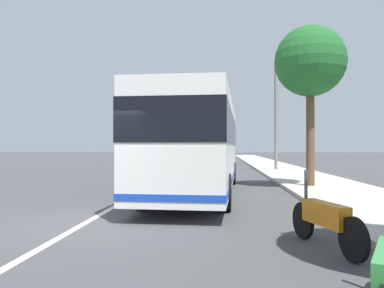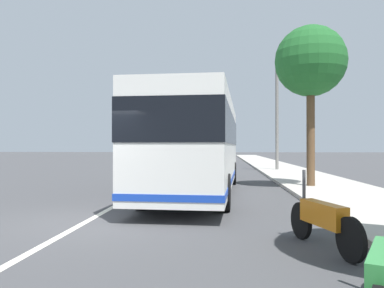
% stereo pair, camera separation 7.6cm
% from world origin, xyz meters
% --- Properties ---
extents(ground_plane, '(220.00, 220.00, 0.00)m').
position_xyz_m(ground_plane, '(0.00, 0.00, 0.00)').
color(ground_plane, '#424244').
extents(sidewalk_curb, '(110.00, 3.60, 0.14)m').
position_xyz_m(sidewalk_curb, '(10.00, -7.36, 0.07)').
color(sidewalk_curb, '#B2ADA3').
rests_on(sidewalk_curb, ground).
extents(lane_divider_line, '(110.00, 0.16, 0.01)m').
position_xyz_m(lane_divider_line, '(10.00, 0.00, 0.00)').
color(lane_divider_line, silver).
rests_on(lane_divider_line, ground).
extents(coach_bus, '(11.70, 3.10, 3.29)m').
position_xyz_m(coach_bus, '(5.34, -2.22, 1.88)').
color(coach_bus, silver).
rests_on(coach_bus, ground).
extents(motorcycle_by_tree, '(2.01, 0.99, 1.25)m').
position_xyz_m(motorcycle_by_tree, '(-4.77, -4.67, 0.46)').
color(motorcycle_by_tree, black).
rests_on(motorcycle_by_tree, ground).
extents(motorcycle_mid_row, '(2.13, 0.70, 1.29)m').
position_xyz_m(motorcycle_mid_row, '(-2.08, -4.76, 0.49)').
color(motorcycle_mid_row, black).
rests_on(motorcycle_mid_row, ground).
extents(car_behind_bus, '(4.34, 1.94, 1.51)m').
position_xyz_m(car_behind_bus, '(33.27, 2.77, 0.72)').
color(car_behind_bus, gray).
rests_on(car_behind_bus, ground).
extents(car_side_street, '(4.10, 2.04, 1.42)m').
position_xyz_m(car_side_street, '(26.03, -2.82, 0.67)').
color(car_side_street, navy).
rests_on(car_side_street, ground).
extents(car_ahead_same_lane, '(4.09, 1.88, 1.43)m').
position_xyz_m(car_ahead_same_lane, '(44.18, -1.80, 0.69)').
color(car_ahead_same_lane, gold).
rests_on(car_ahead_same_lane, ground).
extents(car_oncoming, '(4.15, 2.01, 1.42)m').
position_xyz_m(car_oncoming, '(45.35, 2.27, 0.67)').
color(car_oncoming, '#2D7238').
rests_on(car_oncoming, ground).
extents(roadside_tree_mid_block, '(2.86, 2.86, 6.60)m').
position_xyz_m(roadside_tree_mid_block, '(7.28, -6.63, 5.11)').
color(roadside_tree_mid_block, brown).
rests_on(roadside_tree_mid_block, ground).
extents(utility_pole, '(0.22, 0.22, 7.41)m').
position_xyz_m(utility_pole, '(18.53, -6.83, 3.71)').
color(utility_pole, slate).
rests_on(utility_pole, ground).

